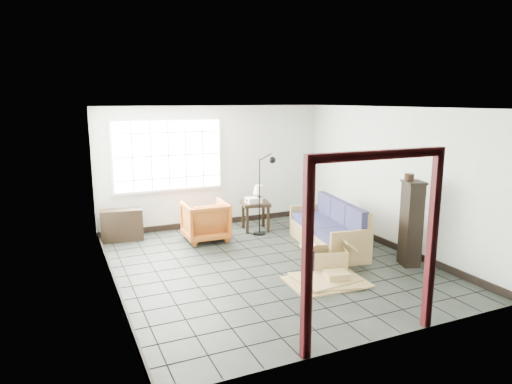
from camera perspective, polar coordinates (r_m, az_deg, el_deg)
name	(u,v)px	position (r m, az deg, el deg)	size (l,w,h in m)	color
ground	(268,264)	(7.78, 1.53, -9.03)	(5.50, 5.50, 0.00)	black
room_shell	(268,165)	(7.39, 1.51, 3.34)	(5.02, 5.52, 2.61)	silver
window_panel	(168,155)	(9.58, -10.92, 4.53)	(2.32, 0.08, 1.52)	silver
doorway_trim	(375,225)	(5.17, 14.68, -3.99)	(1.80, 0.08, 2.20)	#3D0D10
futon_sofa	(330,231)	(8.63, 9.27, -4.83)	(1.05, 2.10, 0.89)	olive
armchair	(205,219)	(9.03, -6.36, -3.37)	(0.82, 0.77, 0.84)	#9C5716
side_table	(255,207)	(9.61, -0.07, -1.88)	(0.66, 0.66, 0.61)	black
table_lamp	(259,190)	(9.51, 0.38, 0.20)	(0.30, 0.30, 0.36)	black
projector	(254,200)	(9.52, -0.29, -1.01)	(0.32, 0.24, 0.11)	silver
floor_lamp	(266,192)	(9.24, 1.21, 0.05)	(0.44, 0.30, 1.68)	black
console_shelf	(122,225)	(9.35, -16.39, -3.96)	(0.83, 0.42, 0.62)	black
tall_shelf	(411,223)	(7.97, 18.82, -3.68)	(0.40, 0.46, 1.43)	black
pot	(409,177)	(7.81, 18.60, 1.75)	(0.18, 0.18, 0.12)	black
open_box	(328,259)	(7.57, 8.99, -8.31)	(0.98, 0.70, 0.50)	olive
cardboard_pile	(328,280)	(7.12, 8.99, -10.79)	(1.23, 1.00, 0.17)	olive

